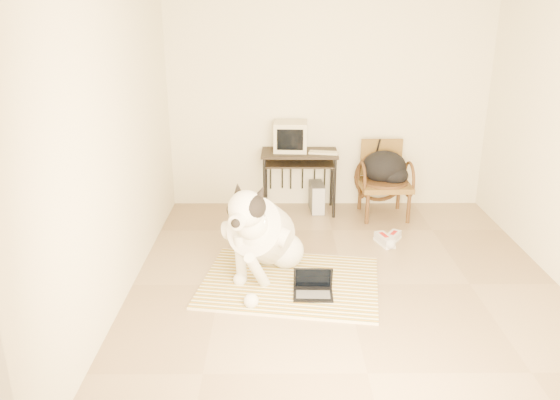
{
  "coord_description": "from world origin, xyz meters",
  "views": [
    {
      "loc": [
        -0.64,
        -4.56,
        2.46
      ],
      "look_at": [
        -0.61,
        0.21,
        0.77
      ],
      "focal_mm": 35.0,
      "sensor_mm": 36.0,
      "label": 1
    }
  ],
  "objects_px": {
    "laptop": "(313,288)",
    "crt_monitor": "(291,136)",
    "backpack": "(386,168)",
    "rattan_chair": "(384,179)",
    "computer_desk": "(299,161)",
    "pc_tower": "(317,197)",
    "dog": "(262,235)"
  },
  "relations": [
    {
      "from": "crt_monitor",
      "to": "backpack",
      "type": "relative_size",
      "value": 0.77
    },
    {
      "from": "crt_monitor",
      "to": "backpack",
      "type": "bearing_deg",
      "value": -9.63
    },
    {
      "from": "dog",
      "to": "rattan_chair",
      "type": "xyz_separation_m",
      "value": [
        1.46,
        1.61,
        0.05
      ]
    },
    {
      "from": "computer_desk",
      "to": "pc_tower",
      "type": "height_order",
      "value": "computer_desk"
    },
    {
      "from": "rattan_chair",
      "to": "backpack",
      "type": "relative_size",
      "value": 1.66
    },
    {
      "from": "computer_desk",
      "to": "laptop",
      "type": "bearing_deg",
      "value": -88.8
    },
    {
      "from": "laptop",
      "to": "rattan_chair",
      "type": "height_order",
      "value": "rattan_chair"
    },
    {
      "from": "dog",
      "to": "backpack",
      "type": "xyz_separation_m",
      "value": [
        1.48,
        1.6,
        0.19
      ]
    },
    {
      "from": "laptop",
      "to": "computer_desk",
      "type": "xyz_separation_m",
      "value": [
        -0.05,
        2.16,
        0.59
      ]
    },
    {
      "from": "laptop",
      "to": "pc_tower",
      "type": "relative_size",
      "value": 0.91
    },
    {
      "from": "laptop",
      "to": "rattan_chair",
      "type": "xyz_separation_m",
      "value": [
        0.99,
        2.05,
        0.38
      ]
    },
    {
      "from": "laptop",
      "to": "crt_monitor",
      "type": "relative_size",
      "value": 0.86
    },
    {
      "from": "laptop",
      "to": "crt_monitor",
      "type": "xyz_separation_m",
      "value": [
        -0.15,
        2.24,
        0.88
      ]
    },
    {
      "from": "laptop",
      "to": "backpack",
      "type": "relative_size",
      "value": 0.66
    },
    {
      "from": "laptop",
      "to": "rattan_chair",
      "type": "relative_size",
      "value": 0.4
    },
    {
      "from": "computer_desk",
      "to": "backpack",
      "type": "relative_size",
      "value": 1.72
    },
    {
      "from": "dog",
      "to": "pc_tower",
      "type": "bearing_deg",
      "value": 69.57
    },
    {
      "from": "computer_desk",
      "to": "backpack",
      "type": "distance_m",
      "value": 1.06
    },
    {
      "from": "rattan_chair",
      "to": "crt_monitor",
      "type": "bearing_deg",
      "value": 170.69
    },
    {
      "from": "dog",
      "to": "rattan_chair",
      "type": "relative_size",
      "value": 1.57
    },
    {
      "from": "rattan_chair",
      "to": "backpack",
      "type": "height_order",
      "value": "rattan_chair"
    },
    {
      "from": "laptop",
      "to": "rattan_chair",
      "type": "distance_m",
      "value": 2.31
    },
    {
      "from": "dog",
      "to": "crt_monitor",
      "type": "relative_size",
      "value": 3.4
    },
    {
      "from": "crt_monitor",
      "to": "dog",
      "type": "bearing_deg",
      "value": -99.88
    },
    {
      "from": "crt_monitor",
      "to": "rattan_chair",
      "type": "distance_m",
      "value": 1.26
    },
    {
      "from": "crt_monitor",
      "to": "rattan_chair",
      "type": "relative_size",
      "value": 0.46
    },
    {
      "from": "pc_tower",
      "to": "rattan_chair",
      "type": "height_order",
      "value": "rattan_chair"
    },
    {
      "from": "dog",
      "to": "backpack",
      "type": "relative_size",
      "value": 2.61
    },
    {
      "from": "computer_desk",
      "to": "crt_monitor",
      "type": "bearing_deg",
      "value": 143.76
    },
    {
      "from": "pc_tower",
      "to": "rattan_chair",
      "type": "relative_size",
      "value": 0.43
    },
    {
      "from": "crt_monitor",
      "to": "backpack",
      "type": "distance_m",
      "value": 1.23
    },
    {
      "from": "rattan_chair",
      "to": "computer_desk",
      "type": "bearing_deg",
      "value": 174.07
    }
  ]
}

